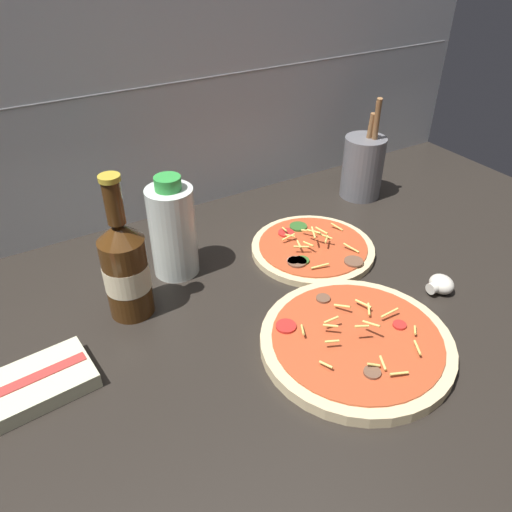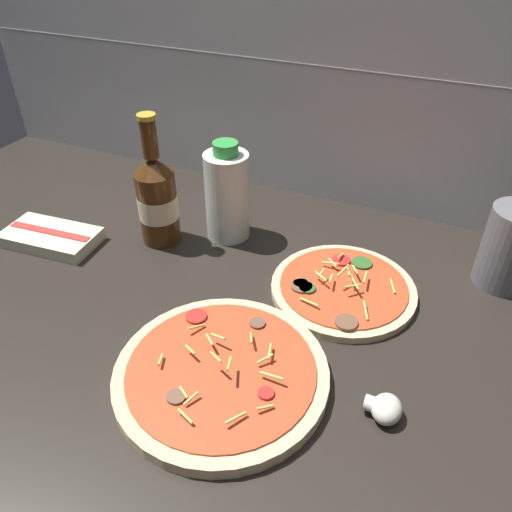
% 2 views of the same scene
% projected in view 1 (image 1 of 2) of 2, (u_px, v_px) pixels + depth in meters
% --- Properties ---
extents(counter_slab, '(1.60, 0.90, 0.03)m').
position_uv_depth(counter_slab, '(285.00, 337.00, 0.80)').
color(counter_slab, '#28231E').
rests_on(counter_slab, ground).
extents(tile_backsplash, '(1.60, 0.01, 0.60)m').
position_uv_depth(tile_backsplash, '(158.00, 85.00, 0.95)').
color(tile_backsplash, silver).
rests_on(tile_backsplash, ground).
extents(pizza_near, '(0.29, 0.29, 0.05)m').
position_uv_depth(pizza_near, '(356.00, 342.00, 0.75)').
color(pizza_near, beige).
rests_on(pizza_near, counter_slab).
extents(pizza_far, '(0.24, 0.24, 0.05)m').
position_uv_depth(pizza_far, '(313.00, 248.00, 0.97)').
color(pizza_far, beige).
rests_on(pizza_far, counter_slab).
extents(beer_bottle, '(0.07, 0.07, 0.25)m').
position_uv_depth(beer_bottle, '(125.00, 267.00, 0.78)').
color(beer_bottle, '#47280F').
rests_on(beer_bottle, counter_slab).
extents(oil_bottle, '(0.08, 0.08, 0.19)m').
position_uv_depth(oil_bottle, '(173.00, 230.00, 0.88)').
color(oil_bottle, silver).
rests_on(oil_bottle, counter_slab).
extents(mushroom_left, '(0.05, 0.05, 0.03)m').
position_uv_depth(mushroom_left, '(440.00, 284.00, 0.86)').
color(mushroom_left, white).
rests_on(mushroom_left, counter_slab).
extents(utensil_crock, '(0.09, 0.09, 0.23)m').
position_uv_depth(utensil_crock, '(363.00, 166.00, 1.13)').
color(utensil_crock, slate).
rests_on(utensil_crock, counter_slab).
extents(dish_towel, '(0.18, 0.11, 0.03)m').
position_uv_depth(dish_towel, '(26.00, 388.00, 0.68)').
color(dish_towel, beige).
rests_on(dish_towel, counter_slab).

